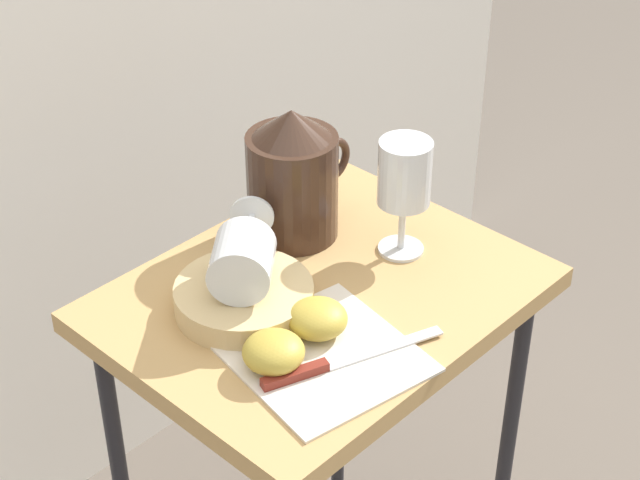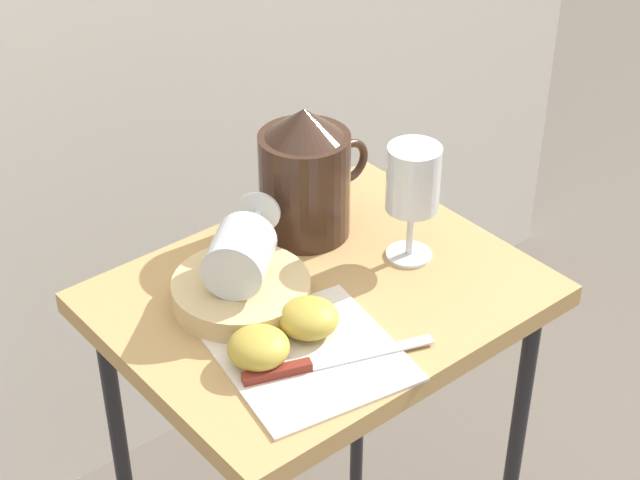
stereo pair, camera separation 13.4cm
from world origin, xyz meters
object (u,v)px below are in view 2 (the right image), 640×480
(basket_tray, at_px, (241,292))
(wine_glass_tipped_near, at_px, (240,254))
(knife, at_px, (311,365))
(wine_glass_upright, at_px, (413,185))
(table, at_px, (320,338))
(apple_half_right, at_px, (309,318))
(apple_half_left, at_px, (258,348))
(pitcher, at_px, (305,183))

(basket_tray, relative_size, wine_glass_tipped_near, 1.12)
(basket_tray, distance_m, knife, 0.16)
(basket_tray, bearing_deg, wine_glass_upright, -14.24)
(table, bearing_deg, wine_glass_tipped_near, 153.66)
(apple_half_right, bearing_deg, apple_half_left, -175.88)
(basket_tray, bearing_deg, wine_glass_tipped_near, 41.58)
(wine_glass_tipped_near, distance_m, apple_half_right, 0.12)
(pitcher, bearing_deg, wine_glass_upright, -63.47)
(wine_glass_upright, bearing_deg, wine_glass_tipped_near, 164.97)
(wine_glass_upright, bearing_deg, pitcher, 116.53)
(pitcher, bearing_deg, apple_half_right, -127.94)
(table, distance_m, pitcher, 0.22)
(table, relative_size, basket_tray, 4.07)
(apple_half_left, xyz_separation_m, apple_half_right, (0.08, 0.01, 0.00))
(pitcher, relative_size, wine_glass_upright, 1.14)
(apple_half_left, bearing_deg, pitcher, 40.11)
(apple_half_left, bearing_deg, apple_half_right, 4.12)
(apple_half_right, xyz_separation_m, knife, (-0.04, -0.06, -0.02))
(basket_tray, relative_size, apple_half_left, 2.38)
(table, relative_size, wine_glass_upright, 4.27)
(apple_half_right, bearing_deg, wine_glass_upright, 11.42)
(pitcher, bearing_deg, table, -121.29)
(wine_glass_upright, height_order, knife, wine_glass_upright)
(basket_tray, xyz_separation_m, apple_half_right, (0.03, -0.10, 0.01))
(wine_glass_tipped_near, xyz_separation_m, apple_half_left, (-0.06, -0.11, -0.05))
(knife, bearing_deg, table, 46.51)
(basket_tray, xyz_separation_m, knife, (-0.01, -0.16, -0.01))
(wine_glass_upright, height_order, apple_half_right, wine_glass_upright)
(basket_tray, distance_m, wine_glass_upright, 0.27)
(apple_half_right, bearing_deg, knife, -127.05)
(pitcher, distance_m, wine_glass_tipped_near, 0.18)
(table, distance_m, basket_tray, 0.15)
(basket_tray, xyz_separation_m, wine_glass_upright, (0.24, -0.06, 0.10))
(table, distance_m, wine_glass_upright, 0.25)
(pitcher, bearing_deg, basket_tray, -155.03)
(pitcher, bearing_deg, knife, -127.74)
(wine_glass_upright, bearing_deg, apple_half_right, -168.58)
(apple_half_right, bearing_deg, pitcher, 52.06)
(wine_glass_upright, relative_size, apple_half_left, 2.26)
(basket_tray, bearing_deg, knife, -95.21)
(wine_glass_upright, bearing_deg, basket_tray, 165.76)
(wine_glass_tipped_near, relative_size, apple_half_right, 2.12)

